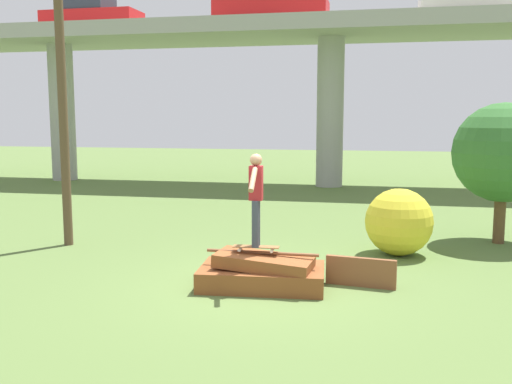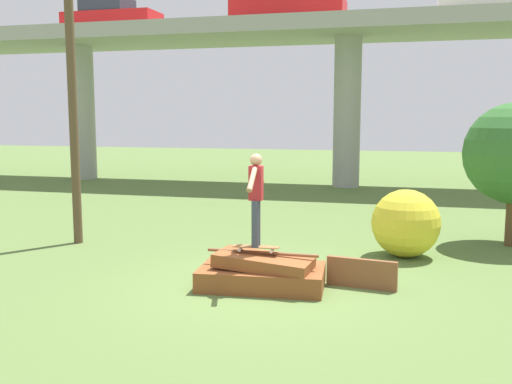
# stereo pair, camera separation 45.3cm
# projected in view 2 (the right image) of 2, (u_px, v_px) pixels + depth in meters

# --- Properties ---
(ground_plane) EXTENTS (80.00, 80.00, 0.00)m
(ground_plane) POSITION_uv_depth(u_px,v_px,m) (262.00, 286.00, 9.79)
(ground_plane) COLOR #567038
(scrap_pile) EXTENTS (2.20, 1.39, 0.62)m
(scrap_pile) POSITION_uv_depth(u_px,v_px,m) (262.00, 273.00, 9.73)
(scrap_pile) COLOR brown
(scrap_pile) RESTS_ON ground_plane
(scrap_plank_loose) EXTENTS (1.20, 0.26, 0.51)m
(scrap_plank_loose) POSITION_uv_depth(u_px,v_px,m) (362.00, 273.00, 9.68)
(scrap_plank_loose) COLOR brown
(scrap_plank_loose) RESTS_ON ground_plane
(skateboard) EXTENTS (0.80, 0.24, 0.09)m
(skateboard) POSITION_uv_depth(u_px,v_px,m) (256.00, 247.00, 9.69)
(skateboard) COLOR brown
(skateboard) RESTS_ON scrap_pile
(skater) EXTENTS (0.23, 1.20, 1.57)m
(skater) POSITION_uv_depth(u_px,v_px,m) (256.00, 193.00, 9.57)
(skater) COLOR #383D4C
(skater) RESTS_ON skateboard
(highway_overpass) EXTENTS (44.00, 4.79, 6.68)m
(highway_overpass) POSITION_uv_depth(u_px,v_px,m) (349.00, 41.00, 22.87)
(highway_overpass) COLOR #9E9E99
(highway_overpass) RESTS_ON ground_plane
(car_on_overpass_right) EXTENTS (4.55, 1.88, 1.58)m
(car_on_overpass_right) POSITION_uv_depth(u_px,v_px,m) (287.00, 6.00, 23.04)
(car_on_overpass_right) COLOR red
(car_on_overpass_right) RESTS_ON highway_overpass
(car_on_overpass_far_right) EXTENTS (4.25, 1.75, 1.44)m
(car_on_overpass_far_right) POSITION_uv_depth(u_px,v_px,m) (111.00, 18.00, 25.50)
(car_on_overpass_far_right) COLOR red
(car_on_overpass_far_right) RESTS_ON highway_overpass
(utility_pole) EXTENTS (1.30, 0.20, 6.96)m
(utility_pole) POSITION_uv_depth(u_px,v_px,m) (72.00, 85.00, 12.70)
(utility_pole) COLOR brown
(utility_pole) RESTS_ON ground_plane
(bush_yellow_flowering) EXTENTS (1.41, 1.41, 1.41)m
(bush_yellow_flowering) POSITION_uv_depth(u_px,v_px,m) (406.00, 223.00, 11.78)
(bush_yellow_flowering) COLOR gold
(bush_yellow_flowering) RESTS_ON ground_plane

